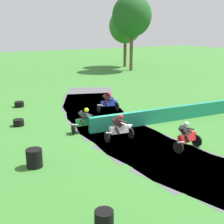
{
  "coord_description": "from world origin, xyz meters",
  "views": [
    {
      "loc": [
        -8.49,
        -14.63,
        5.83
      ],
      "look_at": [
        0.12,
        0.55,
        0.9
      ],
      "focal_mm": 48.86,
      "sensor_mm": 36.0,
      "label": 1
    }
  ],
  "objects_px": {
    "tire_stack_mid_a": "(19,123)",
    "tire_stack_mid_b": "(34,158)",
    "motorcycle_chase_green": "(86,121)",
    "tire_stack_far": "(104,220)",
    "tire_stack_near": "(19,104)",
    "motorcycle_lead_blue": "(109,102)",
    "motorcycle_trailing_white": "(120,128)",
    "motorcycle_fourth_red": "(187,136)"
  },
  "relations": [
    {
      "from": "motorcycle_trailing_white",
      "to": "tire_stack_near",
      "type": "bearing_deg",
      "value": 107.39
    },
    {
      "from": "motorcycle_trailing_white",
      "to": "tire_stack_mid_a",
      "type": "bearing_deg",
      "value": 128.99
    },
    {
      "from": "motorcycle_lead_blue",
      "to": "tire_stack_near",
      "type": "distance_m",
      "value": 6.84
    },
    {
      "from": "motorcycle_fourth_red",
      "to": "tire_stack_near",
      "type": "bearing_deg",
      "value": 113.3
    },
    {
      "from": "motorcycle_trailing_white",
      "to": "tire_stack_mid_b",
      "type": "distance_m",
      "value": 4.94
    },
    {
      "from": "motorcycle_chase_green",
      "to": "motorcycle_fourth_red",
      "type": "relative_size",
      "value": 1.02
    },
    {
      "from": "motorcycle_fourth_red",
      "to": "tire_stack_far",
      "type": "relative_size",
      "value": 2.78
    },
    {
      "from": "motorcycle_lead_blue",
      "to": "motorcycle_trailing_white",
      "type": "distance_m",
      "value": 5.69
    },
    {
      "from": "motorcycle_chase_green",
      "to": "tire_stack_mid_b",
      "type": "height_order",
      "value": "motorcycle_chase_green"
    },
    {
      "from": "motorcycle_trailing_white",
      "to": "motorcycle_fourth_red",
      "type": "distance_m",
      "value": 3.47
    },
    {
      "from": "motorcycle_chase_green",
      "to": "motorcycle_fourth_red",
      "type": "bearing_deg",
      "value": -55.25
    },
    {
      "from": "motorcycle_chase_green",
      "to": "tire_stack_near",
      "type": "xyz_separation_m",
      "value": [
        -2.01,
        7.55,
        -0.46
      ]
    },
    {
      "from": "motorcycle_fourth_red",
      "to": "tire_stack_near",
      "type": "xyz_separation_m",
      "value": [
        -5.28,
        12.27,
        -0.44
      ]
    },
    {
      "from": "tire_stack_mid_a",
      "to": "tire_stack_mid_b",
      "type": "bearing_deg",
      "value": -96.81
    },
    {
      "from": "motorcycle_fourth_red",
      "to": "tire_stack_mid_a",
      "type": "bearing_deg",
      "value": 129.6
    },
    {
      "from": "motorcycle_fourth_red",
      "to": "tire_stack_mid_a",
      "type": "height_order",
      "value": "motorcycle_fourth_red"
    },
    {
      "from": "tire_stack_mid_a",
      "to": "motorcycle_fourth_red",
      "type": "bearing_deg",
      "value": -50.4
    },
    {
      "from": "motorcycle_chase_green",
      "to": "tire_stack_mid_b",
      "type": "distance_m",
      "value": 4.89
    },
    {
      "from": "tire_stack_mid_b",
      "to": "motorcycle_chase_green",
      "type": "bearing_deg",
      "value": 38.23
    },
    {
      "from": "motorcycle_lead_blue",
      "to": "motorcycle_trailing_white",
      "type": "xyz_separation_m",
      "value": [
        -2.2,
        -5.24,
        0.01
      ]
    },
    {
      "from": "tire_stack_mid_a",
      "to": "motorcycle_lead_blue",
      "type": "bearing_deg",
      "value": 1.37
    },
    {
      "from": "tire_stack_mid_b",
      "to": "tire_stack_far",
      "type": "distance_m",
      "value": 5.2
    },
    {
      "from": "motorcycle_lead_blue",
      "to": "motorcycle_trailing_white",
      "type": "height_order",
      "value": "motorcycle_trailing_white"
    },
    {
      "from": "motorcycle_fourth_red",
      "to": "motorcycle_trailing_white",
      "type": "bearing_deg",
      "value": 130.74
    },
    {
      "from": "motorcycle_chase_green",
      "to": "motorcycle_trailing_white",
      "type": "height_order",
      "value": "motorcycle_chase_green"
    },
    {
      "from": "motorcycle_chase_green",
      "to": "tire_stack_far",
      "type": "distance_m",
      "value": 8.79
    },
    {
      "from": "tire_stack_near",
      "to": "tire_stack_mid_b",
      "type": "distance_m",
      "value": 10.73
    },
    {
      "from": "motorcycle_chase_green",
      "to": "tire_stack_far",
      "type": "bearing_deg",
      "value": -111.41
    },
    {
      "from": "motorcycle_lead_blue",
      "to": "motorcycle_chase_green",
      "type": "distance_m",
      "value": 4.5
    },
    {
      "from": "motorcycle_chase_green",
      "to": "motorcycle_fourth_red",
      "type": "height_order",
      "value": "motorcycle_chase_green"
    },
    {
      "from": "motorcycle_lead_blue",
      "to": "tire_stack_mid_a",
      "type": "bearing_deg",
      "value": -178.63
    },
    {
      "from": "motorcycle_lead_blue",
      "to": "tire_stack_near",
      "type": "xyz_separation_m",
      "value": [
        -5.22,
        4.4,
        -0.45
      ]
    },
    {
      "from": "tire_stack_mid_b",
      "to": "tire_stack_mid_a",
      "type": "bearing_deg",
      "value": 83.19
    },
    {
      "from": "motorcycle_chase_green",
      "to": "tire_stack_mid_a",
      "type": "relative_size",
      "value": 2.69
    },
    {
      "from": "tire_stack_mid_b",
      "to": "tire_stack_far",
      "type": "bearing_deg",
      "value": -83.06
    },
    {
      "from": "tire_stack_mid_b",
      "to": "tire_stack_far",
      "type": "xyz_separation_m",
      "value": [
        0.63,
        -5.16,
        -0.1
      ]
    },
    {
      "from": "tire_stack_mid_a",
      "to": "tire_stack_far",
      "type": "height_order",
      "value": "tire_stack_far"
    },
    {
      "from": "tire_stack_mid_a",
      "to": "tire_stack_far",
      "type": "bearing_deg",
      "value": -90.47
    },
    {
      "from": "motorcycle_chase_green",
      "to": "motorcycle_trailing_white",
      "type": "xyz_separation_m",
      "value": [
        1.01,
        -2.09,
        -0.0
      ]
    },
    {
      "from": "motorcycle_lead_blue",
      "to": "tire_stack_mid_a",
      "type": "relative_size",
      "value": 2.7
    },
    {
      "from": "tire_stack_mid_a",
      "to": "tire_stack_mid_b",
      "type": "distance_m",
      "value": 6.07
    },
    {
      "from": "motorcycle_lead_blue",
      "to": "tire_stack_mid_a",
      "type": "height_order",
      "value": "motorcycle_lead_blue"
    }
  ]
}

